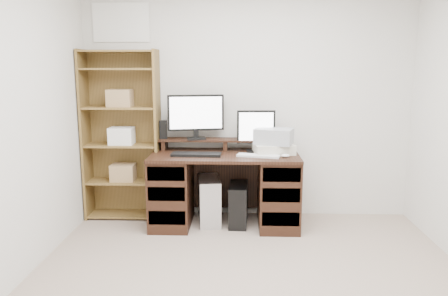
# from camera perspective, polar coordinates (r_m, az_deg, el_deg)

# --- Properties ---
(room) EXTENTS (3.54, 4.04, 2.54)m
(room) POSITION_cam_1_polar(r_m,az_deg,el_deg) (2.74, 3.79, 2.70)
(room) COLOR tan
(room) RESTS_ON ground
(desk) EXTENTS (1.50, 0.70, 0.75)m
(desk) POSITION_cam_1_polar(r_m,az_deg,el_deg) (4.53, 0.09, -5.24)
(desk) COLOR black
(desk) RESTS_ON ground
(riser_shelf) EXTENTS (1.40, 0.22, 0.12)m
(riser_shelf) POSITION_cam_1_polar(r_m,az_deg,el_deg) (4.63, 0.18, 0.88)
(riser_shelf) COLOR black
(riser_shelf) RESTS_ON desk
(monitor_wide) EXTENTS (0.58, 0.19, 0.47)m
(monitor_wide) POSITION_cam_1_polar(r_m,az_deg,el_deg) (4.59, -3.70, 4.40)
(monitor_wide) COLOR black
(monitor_wide) RESTS_ON riser_shelf
(monitor_small) EXTENTS (0.40, 0.16, 0.43)m
(monitor_small) POSITION_cam_1_polar(r_m,az_deg,el_deg) (4.53, 4.20, 2.45)
(monitor_small) COLOR black
(monitor_small) RESTS_ON desk
(speaker) EXTENTS (0.09, 0.09, 0.19)m
(speaker) POSITION_cam_1_polar(r_m,az_deg,el_deg) (4.67, -7.93, 2.41)
(speaker) COLOR black
(speaker) RESTS_ON riser_shelf
(keyboard_black) EXTENTS (0.50, 0.18, 0.03)m
(keyboard_black) POSITION_cam_1_polar(r_m,az_deg,el_deg) (4.35, -3.63, -0.84)
(keyboard_black) COLOR black
(keyboard_black) RESTS_ON desk
(keyboard_white) EXTENTS (0.44, 0.22, 0.02)m
(keyboard_white) POSITION_cam_1_polar(r_m,az_deg,el_deg) (4.31, 4.52, -1.02)
(keyboard_white) COLOR silver
(keyboard_white) RESTS_ON desk
(mouse) EXTENTS (0.08, 0.06, 0.03)m
(mouse) POSITION_cam_1_polar(r_m,az_deg,el_deg) (4.31, 8.04, -1.00)
(mouse) COLOR silver
(mouse) RESTS_ON desk
(printer) EXTENTS (0.44, 0.36, 0.10)m
(printer) POSITION_cam_1_polar(r_m,az_deg,el_deg) (4.48, 6.50, -0.09)
(printer) COLOR beige
(printer) RESTS_ON desk
(basket) EXTENTS (0.43, 0.36, 0.16)m
(basket) POSITION_cam_1_polar(r_m,az_deg,el_deg) (4.46, 6.53, 1.54)
(basket) COLOR #9FA4AA
(basket) RESTS_ON printer
(tower_silver) EXTENTS (0.27, 0.50, 0.48)m
(tower_silver) POSITION_cam_1_polar(r_m,az_deg,el_deg) (4.62, -1.95, -6.83)
(tower_silver) COLOR silver
(tower_silver) RESTS_ON ground
(tower_black) EXTENTS (0.20, 0.43, 0.43)m
(tower_black) POSITION_cam_1_polar(r_m,az_deg,el_deg) (4.58, 1.88, -7.37)
(tower_black) COLOR black
(tower_black) RESTS_ON ground
(bookshelf) EXTENTS (0.80, 0.30, 1.80)m
(bookshelf) POSITION_cam_1_polar(r_m,az_deg,el_deg) (4.78, -13.15, 1.82)
(bookshelf) COLOR olive
(bookshelf) RESTS_ON ground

